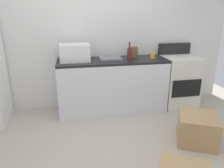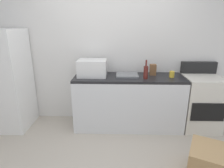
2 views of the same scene
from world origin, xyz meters
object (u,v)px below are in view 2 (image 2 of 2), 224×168
Objects in this scene: wine_bottle at (146,72)px; knife_block at (153,70)px; cardboard_box_medium at (211,164)px; microwave at (92,68)px; refrigerator at (5,80)px; stove_oven at (200,102)px; coffee_mug at (172,74)px.

wine_bottle reaches higher than knife_block.
cardboard_box_medium is (0.65, -1.06, -0.82)m from wine_bottle.
microwave is at bearing -174.00° from knife_block.
wine_bottle is at bearing -122.46° from knife_block.
refrigerator is 9.20× the size of knife_block.
stove_oven is at bearing -7.95° from knife_block.
refrigerator is 2.47m from knife_block.
microwave is 1.53× the size of wine_bottle.
wine_bottle is 1.49m from cardboard_box_medium.
knife_block reaches higher than coffee_mug.
stove_oven is 3.67× the size of wine_bottle.
wine_bottle is (-0.97, -0.13, 0.54)m from stove_oven.
cardboard_box_medium is at bearing -69.12° from knife_block.
stove_oven is (3.27, 0.06, -0.36)m from refrigerator.
refrigerator is at bearing -179.48° from coffee_mug.
microwave reaches higher than cardboard_box_medium.
knife_block is at bearing 6.00° from microwave.
refrigerator is 1.46m from microwave.
refrigerator is 16.56× the size of coffee_mug.
refrigerator is 2.31m from wine_bottle.
wine_bottle reaches higher than stove_oven.
refrigerator reaches higher than microwave.
coffee_mug is at bearing -1.71° from microwave.
coffee_mug is at bearing 100.45° from cardboard_box_medium.
refrigerator reaches higher than cardboard_box_medium.
coffee_mug is 1.40m from cardboard_box_medium.
wine_bottle is (0.85, -0.13, -0.03)m from microwave.
microwave is at bearing 141.50° from cardboard_box_medium.
cardboard_box_medium is (1.50, -1.20, -0.84)m from microwave.
wine_bottle is at bearing 121.47° from cardboard_box_medium.
coffee_mug is at bearing -176.72° from stove_oven.
microwave is 2.56× the size of knife_block.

